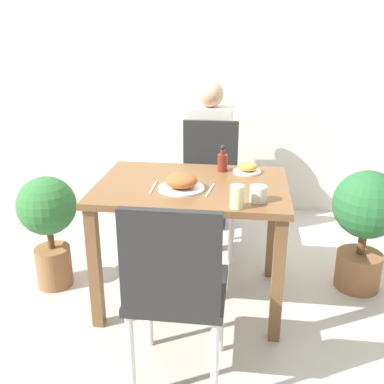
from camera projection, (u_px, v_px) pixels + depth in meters
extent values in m
plane|color=#B7B2A8|center=(192.00, 297.00, 2.74)|extent=(16.00, 16.00, 0.00)
cube|color=beige|center=(215.00, 58.00, 3.70)|extent=(8.00, 0.05, 2.60)
cube|color=brown|center=(192.00, 187.00, 2.49)|extent=(1.05, 0.75, 0.04)
cube|color=brown|center=(95.00, 269.00, 2.37)|extent=(0.06, 0.06, 0.70)
cube|color=brown|center=(278.00, 281.00, 2.26)|extent=(0.06, 0.06, 0.70)
cube|color=brown|center=(127.00, 219.00, 2.97)|extent=(0.06, 0.06, 0.70)
cube|color=brown|center=(272.00, 227.00, 2.86)|extent=(0.06, 0.06, 0.70)
cube|color=black|center=(178.00, 289.00, 1.99)|extent=(0.42, 0.42, 0.04)
cube|color=black|center=(170.00, 263.00, 1.72)|extent=(0.40, 0.04, 0.44)
cylinder|color=white|center=(220.00, 314.00, 2.22)|extent=(0.03, 0.03, 0.44)
cylinder|color=white|center=(149.00, 308.00, 2.26)|extent=(0.03, 0.03, 0.44)
cylinder|color=white|center=(215.00, 365.00, 1.88)|extent=(0.03, 0.03, 0.44)
cylinder|color=white|center=(131.00, 358.00, 1.92)|extent=(0.03, 0.03, 0.44)
cube|color=black|center=(208.00, 190.00, 3.18)|extent=(0.42, 0.42, 0.04)
cube|color=black|center=(211.00, 151.00, 3.27)|extent=(0.40, 0.04, 0.44)
cylinder|color=white|center=(179.00, 231.00, 3.11)|extent=(0.03, 0.03, 0.44)
cylinder|color=white|center=(231.00, 233.00, 3.07)|extent=(0.03, 0.03, 0.44)
cylinder|color=white|center=(186.00, 211.00, 3.45)|extent=(0.03, 0.03, 0.44)
cylinder|color=white|center=(233.00, 213.00, 3.41)|extent=(0.03, 0.03, 0.44)
cylinder|color=white|center=(181.00, 188.00, 2.39)|extent=(0.25, 0.25, 0.01)
ellipsoid|color=#A35128|center=(181.00, 181.00, 2.38)|extent=(0.17, 0.17, 0.07)
cylinder|color=white|center=(247.00, 171.00, 2.67)|extent=(0.17, 0.17, 0.01)
ellipsoid|color=gold|center=(247.00, 166.00, 2.66)|extent=(0.12, 0.12, 0.05)
cylinder|color=silver|center=(258.00, 194.00, 2.22)|extent=(0.09, 0.09, 0.08)
cylinder|color=beige|center=(237.00, 197.00, 2.13)|extent=(0.07, 0.07, 0.11)
cylinder|color=maroon|center=(223.00, 163.00, 2.68)|extent=(0.06, 0.06, 0.10)
cylinder|color=maroon|center=(223.00, 152.00, 2.65)|extent=(0.03, 0.03, 0.03)
sphere|color=black|center=(223.00, 147.00, 2.64)|extent=(0.03, 0.03, 0.03)
cube|color=silver|center=(153.00, 188.00, 2.41)|extent=(0.01, 0.20, 0.00)
cube|color=silver|center=(210.00, 190.00, 2.37)|extent=(0.03, 0.20, 0.00)
cylinder|color=brown|center=(54.00, 266.00, 2.83)|extent=(0.22, 0.22, 0.26)
cylinder|color=brown|center=(51.00, 240.00, 2.77)|extent=(0.04, 0.04, 0.11)
sphere|color=#2D6B33|center=(47.00, 206.00, 2.69)|extent=(0.36, 0.36, 0.36)
cylinder|color=brown|center=(358.00, 270.00, 2.81)|extent=(0.28, 0.28, 0.23)
cylinder|color=brown|center=(362.00, 245.00, 2.75)|extent=(0.05, 0.05, 0.12)
sphere|color=#235B2D|center=(368.00, 205.00, 2.66)|extent=(0.41, 0.41, 0.41)
cube|color=#2D3347|center=(209.00, 198.00, 3.68)|extent=(0.28, 0.20, 0.45)
cube|color=beige|center=(210.00, 141.00, 3.51)|extent=(0.34, 0.22, 0.52)
sphere|color=tan|center=(210.00, 94.00, 3.39)|extent=(0.20, 0.20, 0.20)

